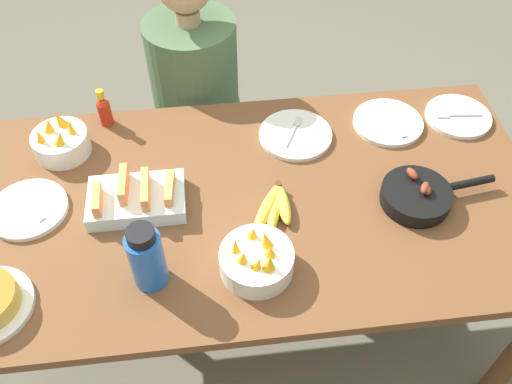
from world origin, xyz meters
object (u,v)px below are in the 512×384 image
fruit_bowl_mango (61,142)px  empty_plate_far_left (28,209)px  banana_bunch (274,207)px  empty_plate_far_right (388,123)px  empty_plate_near_front (295,135)px  fruit_bowl_citrus (257,260)px  hot_sauce_bottle (104,110)px  water_bottle (147,258)px  empty_plate_mid_edge (458,116)px  person_figure (199,124)px  melon_tray (137,198)px  skillet (418,196)px

fruit_bowl_mango → empty_plate_far_left: bearing=-107.1°
banana_bunch → empty_plate_far_right: banana_bunch is taller
empty_plate_near_front → fruit_bowl_citrus: fruit_bowl_citrus is taller
empty_plate_far_right → empty_plate_near_front: bearing=-175.9°
empty_plate_near_front → hot_sauce_bottle: (-0.63, 0.14, 0.05)m
fruit_bowl_citrus → water_bottle: bearing=179.6°
empty_plate_mid_edge → person_figure: size_ratio=0.18×
banana_bunch → melon_tray: melon_tray is taller
banana_bunch → fruit_bowl_mango: (-0.64, 0.33, 0.02)m
empty_plate_mid_edge → hot_sauce_bottle: size_ratio=1.61×
empty_plate_far_right → fruit_bowl_citrus: 0.73m
banana_bunch → water_bottle: (-0.36, -0.19, 0.08)m
fruit_bowl_mango → water_bottle: 0.60m
empty_plate_near_front → person_figure: (-0.32, 0.41, -0.28)m
empty_plate_far_left → fruit_bowl_citrus: size_ratio=1.15×
fruit_bowl_mango → empty_plate_near_front: bearing=-1.5°
empty_plate_near_front → empty_plate_mid_edge: same height
person_figure → empty_plate_far_left: bearing=-128.9°
melon_tray → fruit_bowl_mango: (-0.24, 0.26, 0.01)m
empty_plate_mid_edge → skillet: bearing=-126.7°
banana_bunch → person_figure: 0.80m
person_figure → melon_tray: bearing=-106.4°
fruit_bowl_citrus → water_bottle: size_ratio=0.96×
empty_plate_far_right → empty_plate_mid_edge: (0.25, 0.00, -0.00)m
empty_plate_near_front → water_bottle: (-0.47, -0.50, 0.09)m
empty_plate_far_right → fruit_bowl_mango: fruit_bowl_mango is taller
melon_tray → person_figure: 0.74m
skillet → empty_plate_mid_edge: 0.43m
empty_plate_near_front → water_bottle: size_ratio=1.17×
skillet → water_bottle: (-0.78, -0.18, 0.07)m
skillet → empty_plate_far_left: skillet is taller
banana_bunch → empty_plate_far_left: bearing=173.3°
water_bottle → empty_plate_far_right: bearing=33.4°
empty_plate_mid_edge → hot_sauce_bottle: bearing=174.5°
skillet → empty_plate_far_left: 1.15m
skillet → water_bottle: 0.80m
hot_sauce_bottle → empty_plate_near_front: bearing=-12.7°
banana_bunch → empty_plate_far_left: (-0.72, 0.08, -0.01)m
melon_tray → empty_plate_near_front: bearing=24.9°
melon_tray → empty_plate_near_front: melon_tray is taller
hot_sauce_bottle → banana_bunch: bearing=-41.2°
empty_plate_near_front → skillet: bearing=-45.9°
fruit_bowl_citrus → person_figure: (-0.13, 0.91, -0.31)m
empty_plate_near_front → empty_plate_mid_edge: (0.57, 0.03, 0.00)m
banana_bunch → fruit_bowl_citrus: bearing=-111.0°
banana_bunch → empty_plate_far_right: bearing=37.1°
fruit_bowl_citrus → skillet: bearing=19.7°
skillet → water_bottle: water_bottle is taller
person_figure → empty_plate_near_front: bearing=-51.6°
fruit_bowl_citrus → empty_plate_far_right: bearing=45.7°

